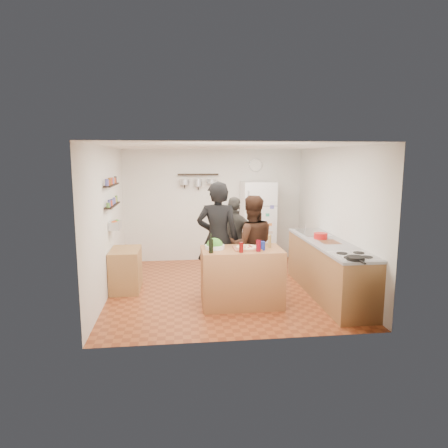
{
  "coord_description": "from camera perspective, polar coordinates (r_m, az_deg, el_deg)",
  "views": [
    {
      "loc": [
        -0.82,
        -6.83,
        2.3
      ],
      "look_at": [
        0.0,
        0.1,
        1.15
      ],
      "focal_mm": 32.0,
      "sensor_mm": 36.0,
      "label": 1
    }
  ],
  "objects": [
    {
      "name": "pizza",
      "position": [
        6.21,
        3.33,
        -3.32
      ],
      "size": [
        0.34,
        0.34,
        0.02
      ],
      "primitive_type": "cylinder",
      "color": "#D3BC8B",
      "rests_on": "pizza_board"
    },
    {
      "name": "side_table",
      "position": [
        7.28,
        -13.85,
        -6.34
      ],
      "size": [
        0.5,
        0.8,
        0.73
      ],
      "primitive_type": "cube",
      "color": "#AB7847",
      "rests_on": "floor"
    },
    {
      "name": "spice_shelf_upper",
      "position": [
        7.13,
        -15.76,
        5.39
      ],
      "size": [
        0.12,
        1.0,
        0.02
      ],
      "primitive_type": "cube",
      "color": "black",
      "rests_on": "left_wall"
    },
    {
      "name": "person_left",
      "position": [
        6.65,
        -0.89,
        -2.19
      ],
      "size": [
        0.78,
        0.59,
        1.94
      ],
      "primitive_type": "imported",
      "rotation": [
        0.0,
        0.0,
        2.95
      ],
      "color": "black",
      "rests_on": "floor"
    },
    {
      "name": "wine_glass_far",
      "position": [
        6.05,
        4.94,
        -3.11
      ],
      "size": [
        0.07,
        0.07,
        0.17
      ],
      "primitive_type": "cylinder",
      "color": "#620811",
      "rests_on": "prep_island"
    },
    {
      "name": "person_back",
      "position": [
        7.31,
        1.53,
        -2.42
      ],
      "size": [
        1.02,
        0.76,
        1.62
      ],
      "primitive_type": "imported",
      "rotation": [
        0.0,
        0.0,
        2.7
      ],
      "color": "#2F2D29",
      "rests_on": "floor"
    },
    {
      "name": "salad_bowl",
      "position": [
        6.21,
        -1.34,
        -3.29
      ],
      "size": [
        0.31,
        0.31,
        0.06
      ],
      "primitive_type": "cylinder",
      "color": "silver",
      "rests_on": "prep_island"
    },
    {
      "name": "sink",
      "position": [
        7.69,
        12.51,
        -1.25
      ],
      "size": [
        0.5,
        0.8,
        0.03
      ],
      "primitive_type": "cube",
      "color": "silver",
      "rests_on": "counter_run"
    },
    {
      "name": "stove_top",
      "position": [
        6.05,
        18.1,
        -4.38
      ],
      "size": [
        0.6,
        0.62,
        0.02
      ],
      "primitive_type": "cube",
      "color": "white",
      "rests_on": "counter_run"
    },
    {
      "name": "person_center",
      "position": [
        6.76,
        3.89,
        -3.06
      ],
      "size": [
        0.83,
        0.65,
        1.7
      ],
      "primitive_type": "imported",
      "rotation": [
        0.0,
        0.0,
        3.14
      ],
      "color": "black",
      "rests_on": "floor"
    },
    {
      "name": "counter_run",
      "position": [
        7.01,
        14.66,
        -6.25
      ],
      "size": [
        0.63,
        2.63,
        0.9
      ],
      "primitive_type": "cube",
      "color": "#9E7042",
      "rests_on": "floor"
    },
    {
      "name": "produce_basket",
      "position": [
        7.2,
        -15.28,
        -0.16
      ],
      "size": [
        0.18,
        0.35,
        0.14
      ],
      "primitive_type": "cube",
      "color": "silver",
      "rests_on": "left_wall"
    },
    {
      "name": "fridge",
      "position": [
        8.87,
        4.85,
        0.24
      ],
      "size": [
        0.7,
        0.68,
        1.8
      ],
      "primitive_type": "cube",
      "color": "white",
      "rests_on": "floor"
    },
    {
      "name": "wall_clock",
      "position": [
        9.08,
        4.54,
        8.38
      ],
      "size": [
        0.3,
        0.03,
        0.3
      ],
      "primitive_type": "cylinder",
      "rotation": [
        1.57,
        0.0,
        0.0
      ],
      "color": "silver",
      "rests_on": "back_wall"
    },
    {
      "name": "room_shell",
      "position": [
        7.34,
        -0.26,
        1.13
      ],
      "size": [
        4.2,
        4.2,
        4.2
      ],
      "color": "brown",
      "rests_on": "ground"
    },
    {
      "name": "spice_shelf_lower",
      "position": [
        7.16,
        -15.64,
        2.6
      ],
      "size": [
        0.12,
        1.0,
        0.02
      ],
      "primitive_type": "cube",
      "color": "black",
      "rests_on": "left_wall"
    },
    {
      "name": "cutting_board",
      "position": [
        6.91,
        14.81,
        -2.56
      ],
      "size": [
        0.3,
        0.4,
        0.02
      ],
      "primitive_type": "cube",
      "color": "brown",
      "rests_on": "counter_run"
    },
    {
      "name": "skillet",
      "position": [
        5.78,
        18.27,
        -4.68
      ],
      "size": [
        0.25,
        0.25,
        0.05
      ],
      "primitive_type": "cylinder",
      "color": "black",
      "rests_on": "stove_top"
    },
    {
      "name": "wine_glass_near",
      "position": [
        5.96,
        2.47,
        -3.36
      ],
      "size": [
        0.06,
        0.06,
        0.16
      ],
      "primitive_type": "cylinder",
      "color": "#5D0908",
      "rests_on": "prep_island"
    },
    {
      "name": "red_bowl",
      "position": [
        7.13,
        13.64,
        -1.66
      ],
      "size": [
        0.24,
        0.24,
        0.1
      ],
      "primitive_type": "cylinder",
      "color": "red",
      "rests_on": "counter_run"
    },
    {
      "name": "pepper_mill",
      "position": [
        6.34,
        6.52,
        -2.6
      ],
      "size": [
        0.05,
        0.05,
        0.17
      ],
      "primitive_type": "cylinder",
      "color": "olive",
      "rests_on": "prep_island"
    },
    {
      "name": "prep_island",
      "position": [
        6.34,
        2.54,
        -7.57
      ],
      "size": [
        1.25,
        0.72,
        0.91
      ],
      "primitive_type": "cube",
      "color": "#955F36",
      "rests_on": "floor"
    },
    {
      "name": "pizza_board",
      "position": [
        6.21,
        3.33,
        -3.49
      ],
      "size": [
        0.42,
        0.34,
        0.02
      ],
      "primitive_type": "cube",
      "color": "#995337",
      "rests_on": "prep_island"
    },
    {
      "name": "wine_bottle",
      "position": [
        5.92,
        -1.87,
        -3.19
      ],
      "size": [
        0.07,
        0.07,
        0.21
      ],
      "primitive_type": "cylinder",
      "color": "black",
      "rests_on": "prep_island"
    },
    {
      "name": "salt_canister",
      "position": [
        6.14,
        5.52,
        -3.11
      ],
      "size": [
        0.08,
        0.08,
        0.13
      ],
      "primitive_type": "cylinder",
      "color": "navy",
      "rests_on": "prep_island"
    },
    {
      "name": "pot_rack",
      "position": [
        8.85,
        -3.72,
        7.07
      ],
      "size": [
        0.9,
        0.04,
        0.04
      ],
      "primitive_type": "cube",
      "color": "black",
      "rests_on": "back_wall"
    }
  ]
}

